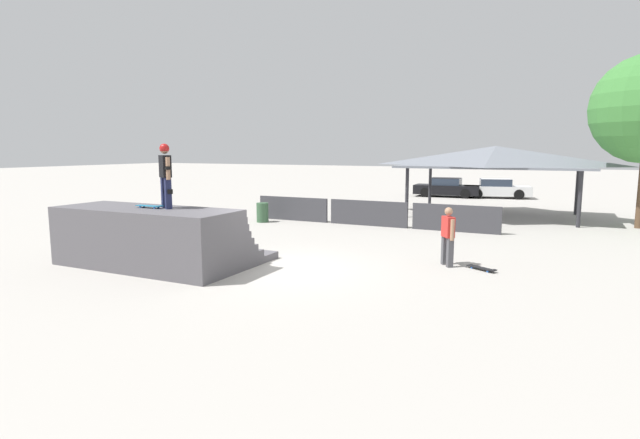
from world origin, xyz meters
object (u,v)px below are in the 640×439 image
Objects in this scene: parked_car_black at (447,188)px; parked_car_white at (497,189)px; bystander_walking at (448,233)px; skater_on_deck at (165,171)px; skateboard_on_ground at (482,268)px; trash_bin at (262,212)px; skateboard_on_deck at (150,206)px.

parked_car_black is 3.19m from parked_car_white.
bystander_walking is 0.37× the size of parked_car_white.
parked_car_black is at bearing 116.48° from skater_on_deck.
skater_on_deck is at bearing -98.61° from parked_car_black.
skater_on_deck reaches higher than parked_car_white.
skater_on_deck is 7.79m from bystander_walking.
skater_on_deck is 1.06× the size of bystander_walking.
parked_car_black and parked_car_white have the same top height.
bystander_walking is (6.77, 3.46, -1.70)m from skater_on_deck.
bystander_walking is at bearing -98.70° from parked_car_white.
trash_bin is at bearing -175.98° from skateboard_on_ground.
skater_on_deck is 8.79m from skateboard_on_ground.
trash_bin is at bearing -109.81° from parked_car_black.
skateboard_on_deck is at bearing -126.24° from skateboard_on_ground.
skater_on_deck is 25.19m from parked_car_white.
bystander_walking is 1.91× the size of trash_bin.
parked_car_white is (7.96, 16.12, 0.18)m from trash_bin.
parked_car_white is at bearing 126.14° from skateboard_on_ground.
bystander_walking reaches higher than parked_car_white.
parked_car_black is (2.96, 24.03, -1.07)m from skateboard_on_deck.
skateboard_on_deck is 8.79m from trash_bin.
skater_on_deck is 0.39× the size of parked_car_black.
parked_car_black is 0.98× the size of parked_car_white.
parked_car_white is at bearing -32.46° from bystander_walking.
skateboard_on_ground is 21.19m from parked_car_black.
parked_car_black reaches higher than trash_bin.
skateboard_on_deck is 0.19× the size of parked_car_white.
skateboard_on_ground is (8.16, 3.50, -1.61)m from skateboard_on_deck.
skater_on_deck is 2.02× the size of trash_bin.
bystander_walking is at bearing -80.83° from parked_car_black.
parked_car_white is (-2.06, 21.13, 0.54)m from skateboard_on_ground.
skater_on_deck reaches higher than skateboard_on_ground.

